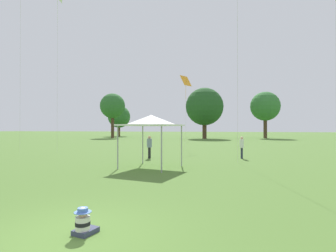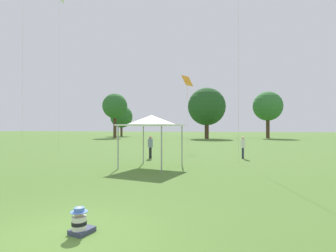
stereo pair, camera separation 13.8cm
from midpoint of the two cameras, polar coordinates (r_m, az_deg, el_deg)
ground_plane at (r=6.08m, az=-21.01°, el=-21.65°), size 300.00×300.00×0.00m
seated_toddler at (r=6.04m, az=-17.96°, el=-19.33°), size 0.46×0.53×0.57m
person_standing_0 at (r=19.07m, az=-3.66°, el=-4.15°), size 0.48×0.48×1.63m
person_standing_2 at (r=19.61m, az=16.18°, el=-4.05°), size 0.35×0.35×1.59m
canopy_tent at (r=14.65m, az=-3.37°, el=1.14°), size 3.40×3.40×2.93m
kite_0 at (r=28.11m, az=-22.44°, el=23.67°), size 1.23×1.30×14.59m
kite_5 at (r=27.86m, az=4.36°, el=9.55°), size 1.13×1.40×7.70m
distant_tree_0 at (r=70.68m, az=-10.04°, el=2.00°), size 5.89×5.89×8.18m
distant_tree_1 at (r=60.53m, az=20.95°, el=4.01°), size 6.28×6.28×10.07m
distant_tree_2 at (r=55.41m, az=8.49°, el=4.18°), size 7.86×7.86×10.63m
distant_tree_3 at (r=60.34m, az=-11.42°, el=4.24°), size 5.59×5.59×9.99m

